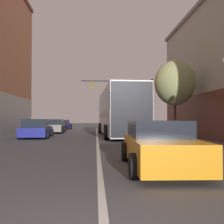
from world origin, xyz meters
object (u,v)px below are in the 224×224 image
at_px(street_tree_near, 175,83).
at_px(hatchback_foreground, 159,145).
at_px(parked_car_left_mid, 37,129).
at_px(traffic_signal_gantry, 128,92).
at_px(parked_car_left_near, 62,125).
at_px(bus, 119,111).
at_px(parked_car_left_far, 54,126).

bearing_deg(street_tree_near, hatchback_foreground, -109.36).
distance_m(hatchback_foreground, street_tree_near, 12.39).
distance_m(parked_car_left_mid, traffic_signal_gantry, 13.86).
relative_size(hatchback_foreground, street_tree_near, 0.78).
bearing_deg(parked_car_left_mid, parked_car_left_near, -3.06).
relative_size(bus, parked_car_left_far, 3.05).
relative_size(parked_car_left_near, street_tree_near, 0.76).
bearing_deg(hatchback_foreground, parked_car_left_near, 14.93).
xyz_separation_m(hatchback_foreground, traffic_signal_gantry, (1.96, 22.71, 3.88)).
height_order(hatchback_foreground, parked_car_left_near, hatchback_foreground).
bearing_deg(parked_car_left_mid, bus, -78.09).
bearing_deg(parked_car_left_near, bus, -146.68).
bearing_deg(parked_car_left_far, traffic_signal_gantry, -63.46).
xyz_separation_m(bus, traffic_signal_gantry, (1.88, 8.93, 2.49)).
bearing_deg(traffic_signal_gantry, parked_car_left_mid, -127.34).
height_order(hatchback_foreground, parked_car_left_mid, parked_car_left_mid).
bearing_deg(parked_car_left_far, parked_car_left_mid, 175.50).
bearing_deg(bus, parked_car_left_near, 23.85).
xyz_separation_m(hatchback_foreground, street_tree_near, (3.96, 11.25, 3.34)).
relative_size(parked_car_left_near, parked_car_left_mid, 0.96).
distance_m(bus, parked_car_left_near, 14.25).
bearing_deg(bus, traffic_signal_gantry, -13.89).
bearing_deg(traffic_signal_gantry, parked_car_left_far, -151.66).
relative_size(parked_car_left_far, traffic_signal_gantry, 0.49).
xyz_separation_m(hatchback_foreground, parked_car_left_far, (-5.81, 18.52, 0.00)).
bearing_deg(bus, parked_car_left_far, 49.20).
distance_m(bus, hatchback_foreground, 13.85).
relative_size(hatchback_foreground, parked_car_left_far, 1.07).
relative_size(hatchback_foreground, traffic_signal_gantry, 0.52).
xyz_separation_m(bus, parked_car_left_mid, (-6.20, -1.65, -1.39)).
bearing_deg(parked_car_left_near, parked_car_left_far, -170.47).
height_order(parked_car_left_near, parked_car_left_mid, parked_car_left_mid).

